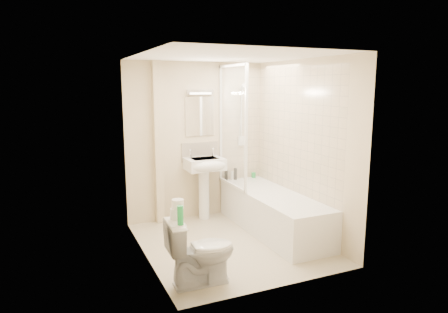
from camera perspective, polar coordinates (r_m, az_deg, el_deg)
name	(u,v)px	position (r m, az deg, el deg)	size (l,w,h in m)	color
floor	(230,243)	(5.37, 0.86, -12.31)	(2.50, 2.50, 0.00)	beige
wall_back	(197,141)	(6.18, -3.94, 2.21)	(2.20, 0.02, 2.40)	beige
wall_left	(144,160)	(4.69, -11.41, -0.51)	(0.02, 2.50, 2.40)	beige
wall_right	(303,148)	(5.58, 11.23, 1.18)	(0.02, 2.50, 2.40)	beige
ceiling	(231,56)	(4.97, 0.94, 14.17)	(2.20, 2.50, 0.02)	white
tile_back	(241,125)	(6.43, 2.39, 4.55)	(0.70, 0.01, 1.75)	beige
tile_right	(295,131)	(5.69, 10.16, 3.67)	(0.01, 2.10, 1.75)	beige
pipe_boxing	(158,144)	(5.94, -9.38, 1.78)	(0.12, 0.12, 2.40)	beige
splashback	(200,152)	(6.21, -3.46, 0.67)	(0.60, 0.01, 0.30)	beige
mirror	(200,116)	(6.14, -3.51, 5.73)	(0.46, 0.01, 0.60)	white
strip_light	(200,92)	(6.11, -3.47, 9.18)	(0.42, 0.07, 0.07)	silver
bathtub	(273,211)	(5.75, 6.98, -7.77)	(0.70, 2.10, 0.55)	white
shower_screen	(232,127)	(5.89, 1.21, 4.28)	(0.04, 0.92, 1.80)	white
shower_fixture	(242,117)	(6.38, 2.56, 5.60)	(0.10, 0.16, 0.99)	white
pedestal_sink	(205,171)	(6.05, -2.68, -2.09)	(0.57, 0.51, 1.09)	white
bottle_black_a	(226,175)	(6.37, 0.31, -2.69)	(0.05, 0.05, 0.17)	black
bottle_white_a	(232,175)	(6.41, 1.15, -2.73)	(0.05, 0.05, 0.14)	silver
bottle_black_b	(235,174)	(6.43, 1.63, -2.49)	(0.05, 0.05, 0.19)	black
bottle_cream	(245,173)	(6.51, 3.04, -2.43)	(0.05, 0.05, 0.17)	beige
bottle_green	(254,175)	(6.59, 4.24, -2.66)	(0.07, 0.07, 0.09)	green
toilet	(201,251)	(4.25, -3.30, -13.32)	(0.72, 0.42, 0.72)	white
toilet_roll_lower	(175,214)	(4.09, -7.00, -8.15)	(0.10, 0.10, 0.11)	white
toilet_roll_upper	(178,204)	(4.06, -6.62, -6.76)	(0.12, 0.12, 0.10)	white
green_bottle	(180,215)	(3.91, -6.25, -8.35)	(0.06, 0.06, 0.19)	green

